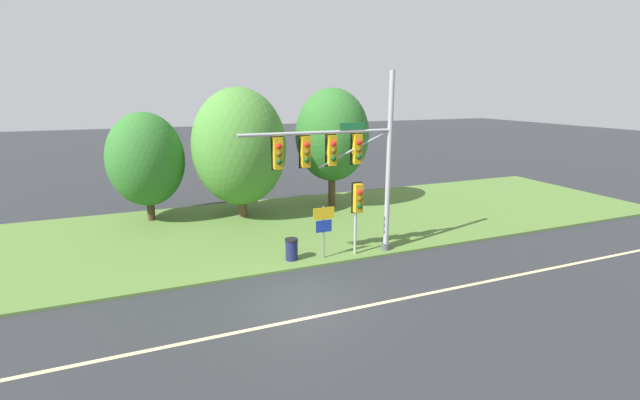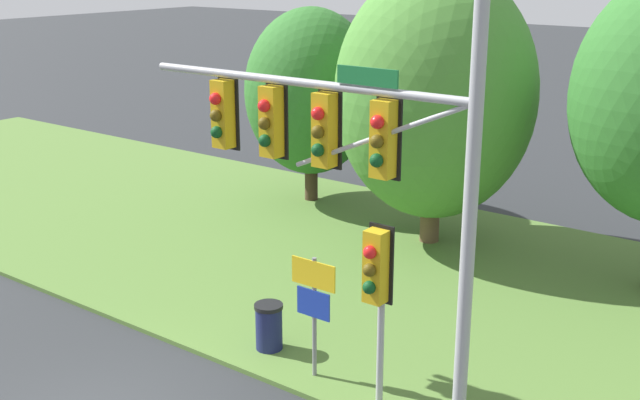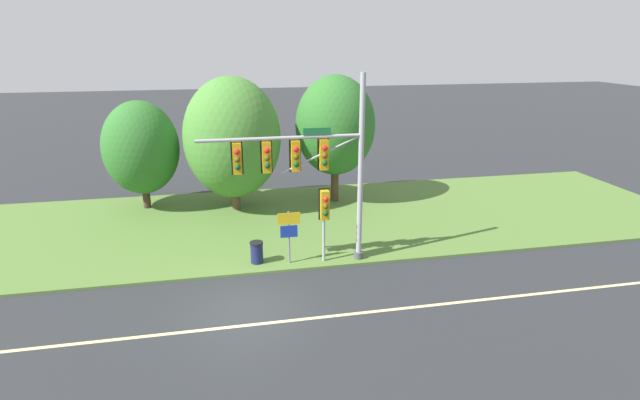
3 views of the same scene
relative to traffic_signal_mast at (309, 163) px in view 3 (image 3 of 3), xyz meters
The scene contains 10 objects.
ground_plane 6.05m from the traffic_signal_mast, 133.36° to the right, with size 160.00×160.00×0.00m, color #282B2D.
lane_stripe 6.72m from the traffic_signal_mast, 124.01° to the right, with size 36.00×0.16×0.01m, color beige.
grass_verge 7.40m from the traffic_signal_mast, 118.36° to the left, with size 48.00×11.50×0.10m, color #517533.
traffic_signal_mast is the anchor object (origin of this frame).
pedestrian_signal_near_kerb 2.06m from the traffic_signal_mast, 11.04° to the right, with size 0.46×0.55×3.23m.
route_sign_post 2.93m from the traffic_signal_mast, behind, with size 0.94×0.08×2.29m.
tree_nearest_road 11.69m from the traffic_signal_mast, 130.86° to the left, with size 4.03×4.03×5.91m.
tree_left_of_mast 8.20m from the traffic_signal_mast, 109.81° to the left, with size 5.15×5.15×7.18m.
tree_behind_signpost 8.48m from the traffic_signal_mast, 69.98° to the left, with size 4.44×4.44×7.16m.
trash_bin 4.46m from the traffic_signal_mast, 169.00° to the left, with size 0.56×0.56×0.93m.
Camera 3 is at (-0.57, -15.90, 9.17)m, focal length 28.00 mm.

